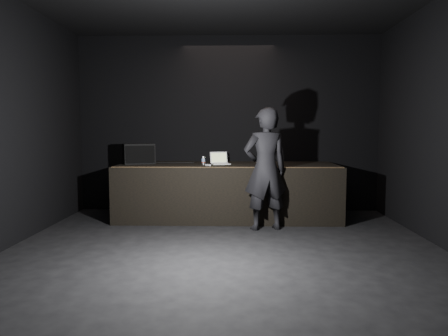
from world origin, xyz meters
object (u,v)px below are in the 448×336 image
Objects in this scene: laptop at (220,161)px; person at (265,169)px; stage_riser at (228,191)px; beer_can at (203,160)px; stage_monitor at (139,154)px.

person is (0.78, -0.96, -0.06)m from laptop.
stage_riser is at bearing -19.99° from laptop.
beer_can is 1.36m from person.
beer_can is 0.08× the size of person.
stage_monitor reaches higher than beer_can.
laptop is (-0.15, 0.01, 0.56)m from stage_riser.
laptop reaches higher than stage_riser.
person reaches higher than laptop.
stage_monitor is 2.51m from person.
stage_riser is at bearing 15.25° from beer_can.
stage_monitor is at bearing 178.31° from stage_riser.
stage_riser is 1.80m from stage_monitor.
person reaches higher than beer_can.
laptop is at bearing 23.39° from beer_can.
stage_riser is 2.01× the size of person.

